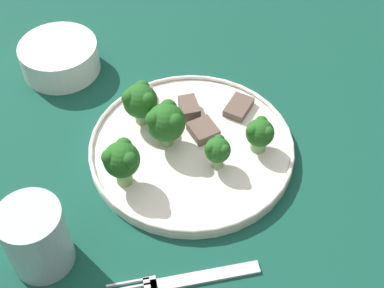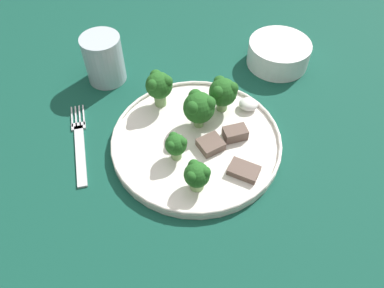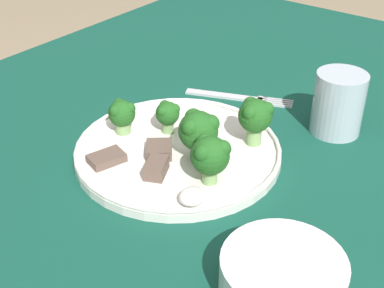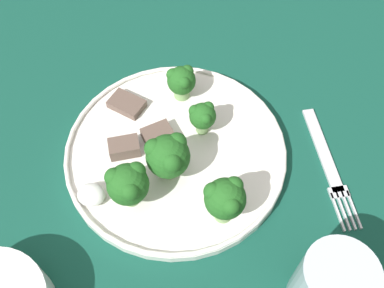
% 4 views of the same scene
% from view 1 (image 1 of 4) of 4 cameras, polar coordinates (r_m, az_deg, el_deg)
% --- Properties ---
extents(table, '(1.31, 1.15, 0.71)m').
position_cam_1_polar(table, '(0.79, -8.09, -5.95)').
color(table, '#114738').
rests_on(table, ground_plane).
extents(dinner_plate, '(0.28, 0.28, 0.02)m').
position_cam_1_polar(dinner_plate, '(0.73, -0.05, -0.37)').
color(dinner_plate, white).
rests_on(dinner_plate, table).
extents(fork, '(0.08, 0.17, 0.00)m').
position_cam_1_polar(fork, '(0.63, -0.71, -14.33)').
color(fork, silver).
rests_on(fork, table).
extents(cream_bowl, '(0.12, 0.12, 0.05)m').
position_cam_1_polar(cream_bowl, '(0.87, -13.91, 8.89)').
color(cream_bowl, white).
rests_on(cream_bowl, table).
extents(drinking_glass, '(0.07, 0.07, 0.09)m').
position_cam_1_polar(drinking_glass, '(0.63, -16.17, -9.81)').
color(drinking_glass, '#B2C1CC').
rests_on(drinking_glass, table).
extents(broccoli_floret_near_rim_left, '(0.05, 0.05, 0.07)m').
position_cam_1_polar(broccoli_floret_near_rim_left, '(0.66, -7.52, -1.69)').
color(broccoli_floret_near_rim_left, '#7FA866').
rests_on(broccoli_floret_near_rim_left, dinner_plate).
extents(broccoli_floret_center_left, '(0.03, 0.03, 0.05)m').
position_cam_1_polar(broccoli_floret_center_left, '(0.68, 2.76, -0.66)').
color(broccoli_floret_center_left, '#7FA866').
rests_on(broccoli_floret_center_left, dinner_plate).
extents(broccoli_floret_back_left, '(0.05, 0.05, 0.07)m').
position_cam_1_polar(broccoli_floret_back_left, '(0.70, -2.79, 2.39)').
color(broccoli_floret_back_left, '#7FA866').
rests_on(broccoli_floret_back_left, dinner_plate).
extents(broccoli_floret_front_left, '(0.04, 0.04, 0.05)m').
position_cam_1_polar(broccoli_floret_front_left, '(0.71, 7.26, 1.17)').
color(broccoli_floret_front_left, '#7FA866').
rests_on(broccoli_floret_front_left, dinner_plate).
extents(broccoli_floret_center_back, '(0.05, 0.05, 0.06)m').
position_cam_1_polar(broccoli_floret_center_back, '(0.73, -5.55, 4.63)').
color(broccoli_floret_center_back, '#7FA866').
rests_on(broccoli_floret_center_back, dinner_plate).
extents(meat_slice_front_slice, '(0.05, 0.04, 0.01)m').
position_cam_1_polar(meat_slice_front_slice, '(0.77, 5.00, 3.95)').
color(meat_slice_front_slice, brown).
rests_on(meat_slice_front_slice, dinner_plate).
extents(meat_slice_middle_slice, '(0.05, 0.05, 0.01)m').
position_cam_1_polar(meat_slice_middle_slice, '(0.74, 1.21, 1.46)').
color(meat_slice_middle_slice, brown).
rests_on(meat_slice_middle_slice, dinner_plate).
extents(meat_slice_rear_slice, '(0.04, 0.04, 0.02)m').
position_cam_1_polar(meat_slice_rear_slice, '(0.76, -0.30, 3.87)').
color(meat_slice_rear_slice, brown).
rests_on(meat_slice_rear_slice, dinner_plate).
extents(sauce_dollop, '(0.03, 0.03, 0.02)m').
position_cam_1_polar(sauce_dollop, '(0.79, -5.13, 5.42)').
color(sauce_dollop, white).
rests_on(sauce_dollop, dinner_plate).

